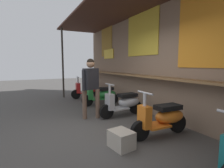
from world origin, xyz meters
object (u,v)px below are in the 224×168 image
object	(u,v)px
scooter_silver	(124,103)
scooter_orange	(163,118)
scooter_green	(103,94)
merchandise_crate	(121,139)
shopper_browsing	(91,82)
scooter_red	(89,89)

from	to	relation	value
scooter_silver	scooter_orange	distance (m)	1.58
scooter_green	merchandise_crate	world-z (taller)	scooter_green
scooter_silver	merchandise_crate	bearing A→B (deg)	54.48
merchandise_crate	shopper_browsing	bearing A→B (deg)	176.40
scooter_red	scooter_silver	world-z (taller)	same
scooter_silver	shopper_browsing	size ratio (longest dim) A/B	0.85
scooter_green	shopper_browsing	bearing A→B (deg)	58.54
merchandise_crate	scooter_orange	bearing A→B (deg)	93.81
scooter_red	scooter_silver	xyz separation A→B (m)	(3.06, 0.00, 0.00)
scooter_orange	merchandise_crate	xyz separation A→B (m)	(0.07, -1.05, -0.23)
scooter_silver	shopper_browsing	xyz separation A→B (m)	(-0.22, -0.94, 0.63)
scooter_silver	scooter_orange	world-z (taller)	same
scooter_silver	merchandise_crate	world-z (taller)	scooter_silver
merchandise_crate	scooter_green	bearing A→B (deg)	161.71
scooter_red	shopper_browsing	world-z (taller)	shopper_browsing
scooter_orange	merchandise_crate	world-z (taller)	scooter_orange
scooter_red	scooter_orange	bearing A→B (deg)	94.44
shopper_browsing	scooter_green	bearing A→B (deg)	-53.95
scooter_red	scooter_silver	distance (m)	3.06
scooter_green	scooter_orange	xyz separation A→B (m)	(3.12, 0.00, 0.00)
scooter_green	scooter_orange	size ratio (longest dim) A/B	1.00
scooter_red	scooter_green	size ratio (longest dim) A/B	1.00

